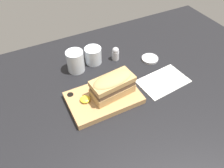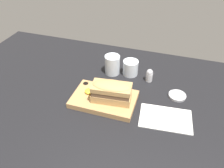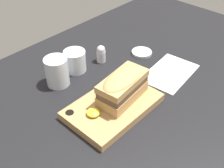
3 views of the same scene
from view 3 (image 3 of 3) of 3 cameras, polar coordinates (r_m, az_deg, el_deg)
dining_table at (r=85.89cm, az=3.97°, el=-6.48°), size 169.68×111.60×2.00cm
serving_board at (r=85.41cm, az=0.16°, el=-4.56°), size 28.11×18.09×2.59cm
sandwich at (r=83.16cm, az=2.22°, el=-0.31°), size 17.48×9.77×9.25cm
mustard_dollop at (r=80.71cm, az=-3.83°, el=-5.80°), size 3.97×3.97×1.59cm
water_glass at (r=95.14cm, az=-11.07°, el=2.17°), size 7.78×7.78×9.94cm
wine_glass at (r=101.15cm, az=-7.53°, el=4.59°), size 7.85×7.85×7.72cm
napkin at (r=102.66cm, az=11.66°, el=2.25°), size 22.29×15.42×0.40cm
salt_shaker at (r=105.25cm, az=-2.25°, el=6.18°), size 3.37×3.37×6.70cm
condiment_dish at (r=111.78cm, az=6.06°, el=6.37°), size 7.98×7.98×1.04cm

